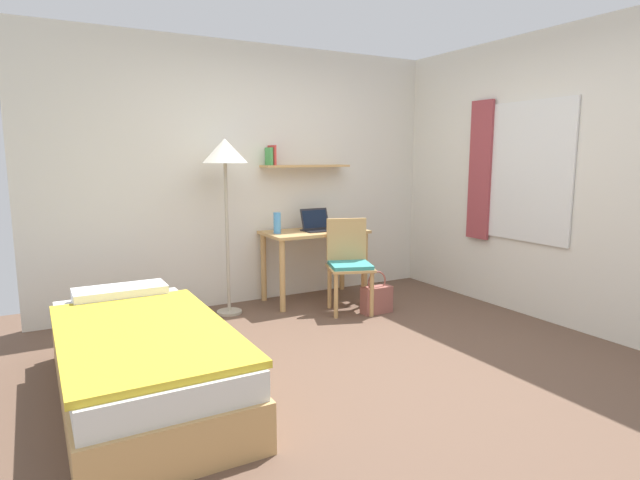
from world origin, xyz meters
TOP-DOWN VIEW (x-y plane):
  - ground_plane at (0.00, 0.00)m, footprint 5.28×5.28m
  - wall_back at (0.00, 2.02)m, footprint 4.40×0.27m
  - wall_right at (2.02, 0.03)m, footprint 0.10×4.40m
  - bed at (-1.52, 0.25)m, footprint 0.94×1.97m
  - desk at (0.49, 1.70)m, footprint 1.05×0.56m
  - desk_chair at (0.60, 1.20)m, footprint 0.52×0.52m
  - standing_lamp at (-0.46, 1.68)m, footprint 0.41×0.41m
  - laptop at (0.52, 1.70)m, footprint 0.32×0.24m
  - water_bottle at (0.07, 1.71)m, footprint 0.07×0.07m
  - book_stack at (0.84, 1.70)m, footprint 0.19×0.22m
  - handbag at (0.79, 1.00)m, footprint 0.30×0.13m

SIDE VIEW (x-z plane):
  - ground_plane at x=0.00m, z-range 0.00..0.00m
  - handbag at x=0.79m, z-range -0.07..0.35m
  - bed at x=-1.52m, z-range -0.03..0.51m
  - desk_chair at x=0.60m, z-range 0.05..0.94m
  - desk at x=0.49m, z-range 0.23..0.96m
  - book_stack at x=0.84m, z-range 0.74..0.81m
  - laptop at x=0.52m, z-range 0.68..0.90m
  - water_bottle at x=0.07m, z-range 0.73..0.95m
  - wall_back at x=0.00m, z-range 0.00..2.60m
  - wall_right at x=2.02m, z-range 0.00..2.60m
  - standing_lamp at x=-0.46m, z-range 0.63..2.29m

